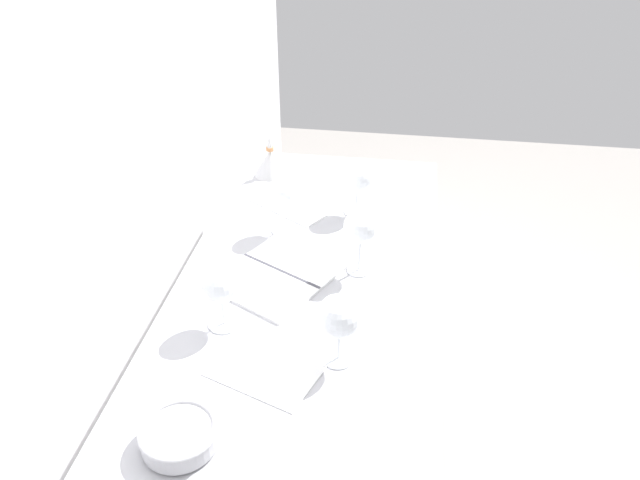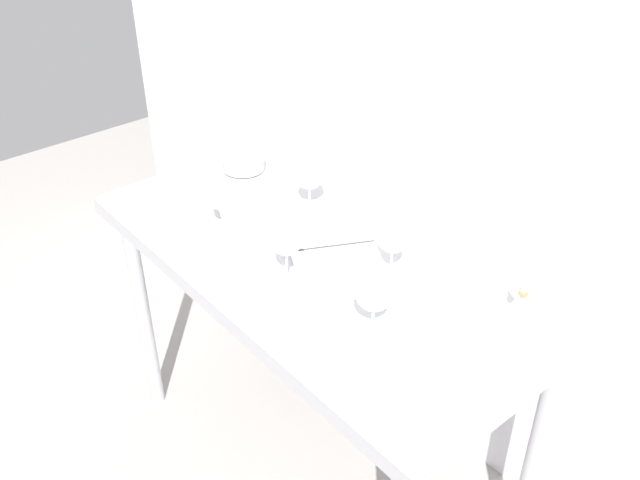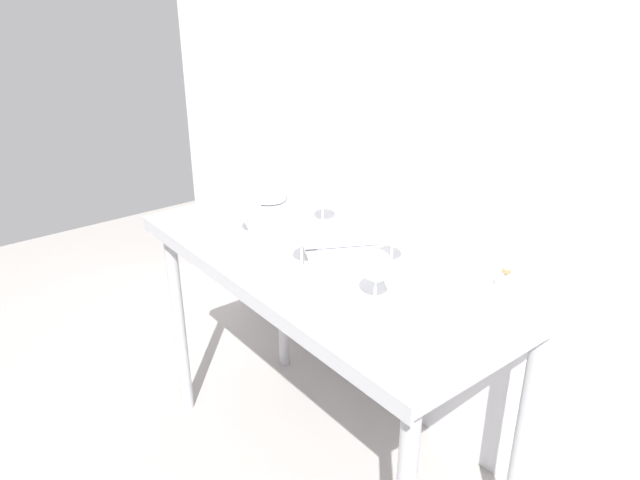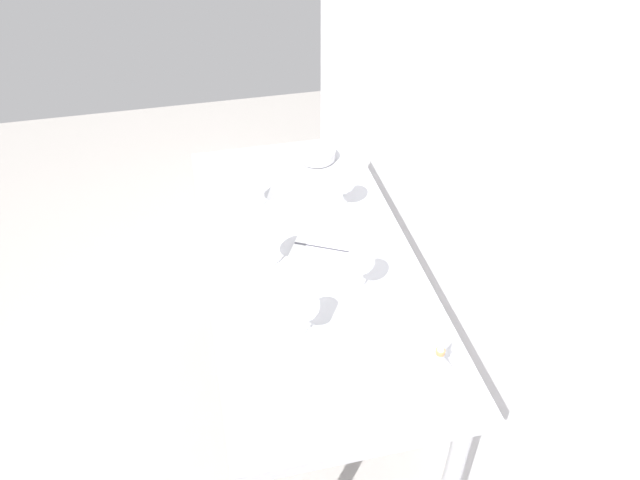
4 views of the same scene
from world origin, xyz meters
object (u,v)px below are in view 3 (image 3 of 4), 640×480
at_px(wine_glass_far_right, 393,234).
at_px(tasting_sheet_upper, 430,290).
at_px(decanter_funnel, 504,286).
at_px(open_notebook, 341,249).
at_px(wine_glass_near_left, 248,206).
at_px(wine_glass_near_center, 301,232).
at_px(wine_glass_far_left, 323,196).
at_px(tasting_bowl, 269,195).
at_px(tasting_sheet_lower, 275,222).
at_px(wine_glass_near_right, 376,267).

xyz_separation_m(wine_glass_far_right, tasting_sheet_upper, (0.17, -0.01, -0.12)).
distance_m(wine_glass_far_right, decanter_funnel, 0.36).
relative_size(open_notebook, tasting_sheet_upper, 1.58).
distance_m(wine_glass_near_left, wine_glass_near_center, 0.33).
bearing_deg(wine_glass_far_left, open_notebook, -23.06).
bearing_deg(wine_glass_near_left, wine_glass_far_right, 24.09).
bearing_deg(open_notebook, wine_glass_far_right, 37.31).
relative_size(tasting_sheet_upper, decanter_funnel, 1.77).
relative_size(wine_glass_far_right, wine_glass_near_left, 0.99).
bearing_deg(tasting_bowl, decanter_funnel, 3.49).
bearing_deg(tasting_sheet_upper, tasting_sheet_lower, -142.47).
bearing_deg(decanter_funnel, tasting_sheet_lower, -168.37).
relative_size(wine_glass_near_left, tasting_bowl, 1.14).
relative_size(tasting_sheet_upper, tasting_bowl, 1.71).
relative_size(wine_glass_far_left, tasting_sheet_lower, 0.71).
bearing_deg(tasting_sheet_lower, wine_glass_near_center, -2.83).
bearing_deg(wine_glass_far_right, wine_glass_near_right, -55.74).
xyz_separation_m(wine_glass_near_center, wine_glass_far_left, (-0.25, 0.28, -0.02)).
relative_size(tasting_sheet_lower, decanter_funnel, 1.57).
relative_size(tasting_bowl, decanter_funnel, 1.04).
bearing_deg(tasting_bowl, tasting_sheet_lower, -28.14).
xyz_separation_m(wine_glass_near_left, wine_glass_near_right, (0.62, 0.02, -0.00)).
height_order(tasting_sheet_upper, tasting_sheet_lower, same).
bearing_deg(wine_glass_far_right, wine_glass_near_center, -124.71).
bearing_deg(wine_glass_near_center, tasting_sheet_lower, 157.13).
bearing_deg(wine_glass_near_center, wine_glass_near_right, 7.01).
bearing_deg(open_notebook, wine_glass_far_left, -175.35).
bearing_deg(wine_glass_far_right, wine_glass_near_left, -155.91).
distance_m(tasting_sheet_upper, decanter_funnel, 0.21).
height_order(wine_glass_far_right, tasting_sheet_upper, wine_glass_far_right).
xyz_separation_m(wine_glass_near_right, open_notebook, (-0.33, 0.16, -0.11)).
height_order(wine_glass_far_right, open_notebook, wine_glass_far_right).
height_order(wine_glass_near_left, decanter_funnel, wine_glass_near_left).
height_order(tasting_sheet_upper, decanter_funnel, decanter_funnel).
distance_m(wine_glass_far_left, wine_glass_near_right, 0.60).
bearing_deg(tasting_sheet_upper, wine_glass_near_right, -70.07).
height_order(wine_glass_near_center, wine_glass_near_right, wine_glass_near_center).
bearing_deg(wine_glass_near_right, wine_glass_far_left, 155.38).
xyz_separation_m(wine_glass_near_left, wine_glass_near_center, (0.33, -0.01, 0.01)).
xyz_separation_m(tasting_sheet_upper, tasting_sheet_lower, (-0.71, -0.06, 0.00)).
bearing_deg(decanter_funnel, wine_glass_far_left, -175.93).
bearing_deg(tasting_sheet_lower, tasting_sheet_upper, 24.79).
distance_m(wine_glass_near_left, wine_glass_far_left, 0.28).
distance_m(wine_glass_near_center, decanter_funnel, 0.61).
height_order(wine_glass_far_right, decanter_funnel, wine_glass_far_right).
distance_m(wine_glass_near_right, decanter_funnel, 0.37).
bearing_deg(tasting_bowl, wine_glass_far_right, -3.27).
bearing_deg(wine_glass_near_right, open_notebook, 154.42).
height_order(tasting_sheet_lower, tasting_bowl, tasting_bowl).
relative_size(wine_glass_near_center, decanter_funnel, 1.26).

